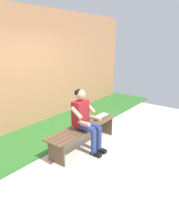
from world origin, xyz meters
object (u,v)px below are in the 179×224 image
at_px(apple, 96,119).
at_px(book_open, 101,116).
at_px(person_seated, 85,118).
at_px(bench_near, 84,131).

relative_size(apple, book_open, 0.20).
xyz_separation_m(person_seated, apple, (-0.51, -0.09, -0.19)).
xyz_separation_m(bench_near, apple, (-0.43, 0.01, 0.15)).
bearing_deg(book_open, apple, 12.53).
bearing_deg(person_seated, book_open, -168.97).
relative_size(bench_near, book_open, 4.56).
distance_m(bench_near, apple, 0.46).
height_order(person_seated, book_open, person_seated).
xyz_separation_m(bench_near, person_seated, (0.08, 0.10, 0.34)).
height_order(bench_near, person_seated, person_seated).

